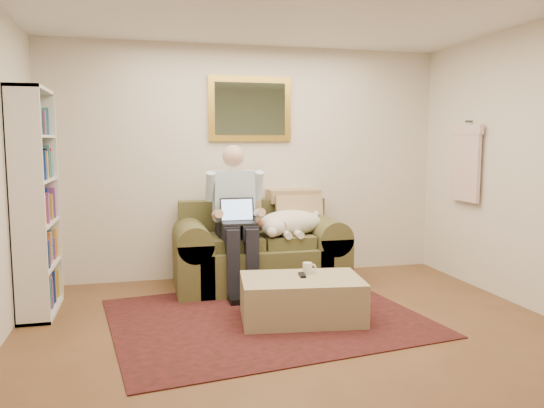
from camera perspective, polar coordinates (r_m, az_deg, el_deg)
name	(u,v)px	position (r m, az deg, el deg)	size (l,w,h in m)	color
room_shell	(304,173)	(3.96, 3.50, 3.31)	(4.51, 5.00, 2.61)	brown
rug	(266,317)	(4.74, -0.63, -12.10)	(2.60, 2.08, 0.01)	black
sofa	(259,257)	(5.70, -1.39, -5.72)	(1.78, 0.91, 1.07)	brown
seated_man	(237,219)	(5.41, -3.80, -1.64)	(0.59, 0.84, 1.50)	#8CB9D8
laptop	(238,217)	(5.34, -3.67, -1.36)	(0.35, 0.27, 0.25)	black
sleeping_dog	(290,223)	(5.62, 1.99, -2.02)	(0.73, 0.46, 0.27)	white
ottoman	(301,299)	(4.65, 3.18, -10.16)	(1.02, 0.65, 0.37)	#C8B485
coffee_mug	(307,268)	(4.73, 3.83, -6.90)	(0.08, 0.08, 0.10)	white
tv_remote	(302,275)	(4.65, 3.26, -7.64)	(0.05, 0.15, 0.02)	black
bookshelf	(36,202)	(5.14, -24.06, 0.15)	(0.28, 0.80, 2.00)	white
wall_mirror	(250,109)	(6.03, -2.38, 10.18)	(0.94, 0.04, 0.72)	gold
hanging_shirt	(466,159)	(6.05, 20.11, 4.55)	(0.06, 0.52, 0.90)	#F3D1C8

